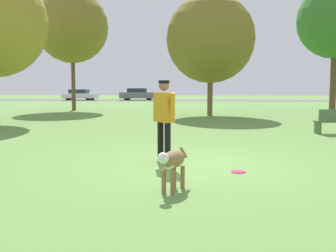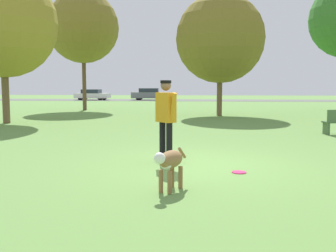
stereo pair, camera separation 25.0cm
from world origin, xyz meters
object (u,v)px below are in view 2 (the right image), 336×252
at_px(tree_near_left, 3,23).
at_px(tree_far_left, 83,27).
at_px(dog, 170,162).
at_px(tree_mid_center, 220,39).
at_px(person, 166,114).
at_px(frisbee, 239,172).
at_px(parked_car_white, 92,95).
at_px(parked_car_grey, 150,94).

height_order(tree_near_left, tree_far_left, tree_far_left).
distance_m(dog, tree_mid_center, 16.17).
relative_size(person, frisbee, 6.41).
distance_m(frisbee, tree_far_left, 21.06).
bearing_deg(tree_mid_center, dog, -94.59).
bearing_deg(person, frisbee, 21.26).
distance_m(frisbee, parked_car_white, 39.41).
bearing_deg(tree_mid_center, parked_car_white, 121.40).
height_order(dog, tree_mid_center, tree_mid_center).
bearing_deg(parked_car_grey, tree_near_left, -96.56).
height_order(person, parked_car_grey, person).
height_order(tree_mid_center, parked_car_white, tree_mid_center).
xyz_separation_m(tree_near_left, parked_car_white, (-4.42, 27.95, -3.66)).
height_order(dog, tree_far_left, tree_far_left).
relative_size(tree_far_left, parked_car_grey, 1.83).
relative_size(tree_near_left, parked_car_grey, 1.54).
distance_m(person, parked_car_white, 38.18).
bearing_deg(parked_car_white, person, -68.83).
height_order(tree_far_left, parked_car_grey, tree_far_left).
xyz_separation_m(tree_mid_center, tree_far_left, (-8.85, 4.07, 1.30)).
bearing_deg(dog, tree_near_left, -119.22).
xyz_separation_m(frisbee, tree_near_left, (-9.31, 8.98, 4.26)).
relative_size(dog, frisbee, 3.38).
bearing_deg(tree_far_left, person, -67.45).
distance_m(dog, frisbee, 1.89).
bearing_deg(tree_near_left, tree_far_left, 86.65).
xyz_separation_m(dog, parked_car_white, (-12.56, 38.34, 0.15)).
bearing_deg(person, tree_far_left, 161.90).
bearing_deg(dog, frisbee, 162.76).
distance_m(person, dog, 2.28).
bearing_deg(dog, parked_car_grey, -148.63).
distance_m(tree_far_left, parked_car_white, 19.83).
relative_size(tree_near_left, parked_car_white, 1.66).
distance_m(person, tree_mid_center, 13.95).
bearing_deg(tree_near_left, dog, -51.93).
relative_size(person, parked_car_white, 0.44).
bearing_deg(tree_near_left, tree_mid_center, 29.48).
bearing_deg(person, dog, -33.16).
distance_m(person, tree_far_left, 19.54).
bearing_deg(tree_near_left, frisbee, -43.96).
height_order(person, tree_mid_center, tree_mid_center).
relative_size(frisbee, tree_far_left, 0.03).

